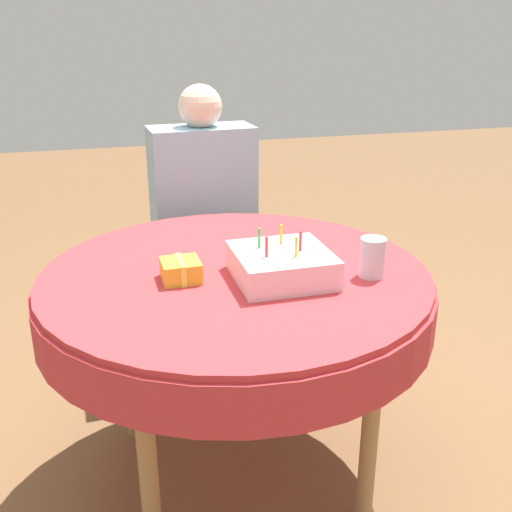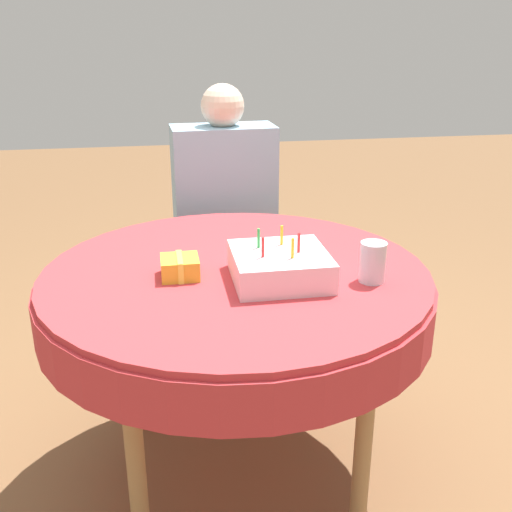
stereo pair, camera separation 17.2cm
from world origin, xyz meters
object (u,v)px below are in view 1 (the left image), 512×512
at_px(birthday_cake, 282,265).
at_px(gift_box, 181,270).
at_px(chair, 201,249).
at_px(person, 204,204).
at_px(drinking_glass, 372,258).

distance_m(birthday_cake, gift_box, 0.28).
bearing_deg(chair, gift_box, -106.35).
bearing_deg(person, drinking_glass, -74.75).
bearing_deg(chair, drinking_glass, -75.98).
relative_size(chair, gift_box, 7.80).
height_order(drinking_glass, gift_box, drinking_glass).
bearing_deg(gift_box, drinking_glass, -13.14).
distance_m(chair, gift_box, 0.97).
bearing_deg(drinking_glass, person, 107.64).
bearing_deg(gift_box, person, 74.38).
relative_size(person, birthday_cake, 4.57).
xyz_separation_m(chair, gift_box, (-0.22, -0.90, 0.28)).
bearing_deg(birthday_cake, gift_box, 165.82).
xyz_separation_m(chair, person, (0.00, -0.09, 0.23)).
bearing_deg(drinking_glass, birthday_cake, 168.00).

